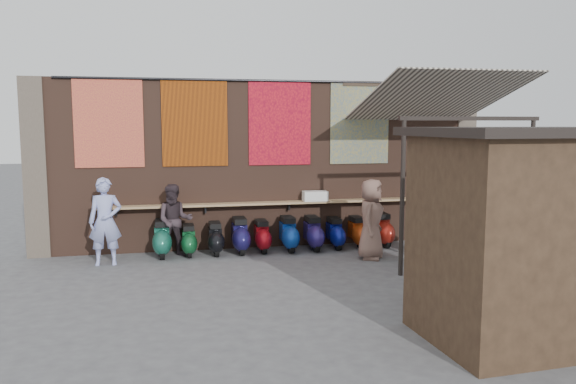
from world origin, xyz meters
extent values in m
plane|color=#474749|center=(0.00, 0.00, 0.00)|extent=(70.00, 70.00, 0.00)
cube|color=brown|center=(0.00, 2.70, 2.00)|extent=(10.00, 0.40, 4.00)
cube|color=#4C4238|center=(-5.20, 2.70, 2.00)|extent=(0.50, 0.50, 4.00)
cube|color=#4C4238|center=(5.20, 2.70, 2.00)|extent=(0.50, 0.50, 4.00)
cube|color=#9E7A51|center=(0.00, 2.33, 1.10)|extent=(8.00, 0.32, 0.05)
cube|color=white|center=(1.13, 2.30, 1.24)|extent=(0.59, 0.30, 0.24)
cube|color=#A1173A|center=(-3.60, 2.48, 3.00)|extent=(1.50, 0.02, 2.00)
cube|color=#D6560C|center=(-1.70, 2.48, 3.00)|extent=(1.50, 0.02, 2.00)
cube|color=red|center=(0.30, 2.48, 3.00)|extent=(1.50, 0.02, 2.00)
cube|color=#26508B|center=(2.30, 2.48, 3.00)|extent=(1.50, 0.02, 2.00)
cylinder|color=black|center=(0.00, 2.47, 3.98)|extent=(9.50, 0.06, 0.06)
imported|color=#97A0DC|center=(-3.66, 1.53, 0.93)|extent=(0.68, 0.45, 1.86)
imported|color=#33272D|center=(-2.22, 1.95, 0.82)|extent=(0.82, 0.65, 1.64)
imported|color=#1E1633|center=(3.20, 0.57, 0.82)|extent=(0.98, 0.46, 1.64)
imported|color=slate|center=(3.88, -0.86, 0.87)|extent=(1.29, 1.10, 1.74)
imported|color=#7A594D|center=(2.01, 0.84, 0.89)|extent=(0.95, 1.03, 1.78)
cube|color=black|center=(2.39, -4.01, 1.40)|extent=(2.69, 2.08, 2.81)
cube|color=black|center=(2.39, -4.01, 2.87)|extent=(3.02, 2.39, 0.12)
cube|color=gold|center=(2.33, -3.01, 2.04)|extent=(1.20, 0.10, 0.50)
cube|color=#473321|center=(2.33, -3.01, 1.03)|extent=(2.15, 0.21, 0.06)
cube|color=beige|center=(3.50, 0.90, 3.55)|extent=(3.20, 3.28, 0.97)
cube|color=#33261C|center=(3.50, 2.49, 3.95)|extent=(3.30, 0.08, 0.12)
cube|color=black|center=(3.50, -0.60, 3.08)|extent=(3.00, 0.08, 0.08)
cylinder|color=black|center=(2.10, -0.60, 1.55)|extent=(0.09, 0.09, 3.10)
cylinder|color=black|center=(4.90, -0.60, 1.55)|extent=(0.09, 0.09, 3.10)
camera|label=1|loc=(-2.37, -10.68, 2.97)|focal=35.00mm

